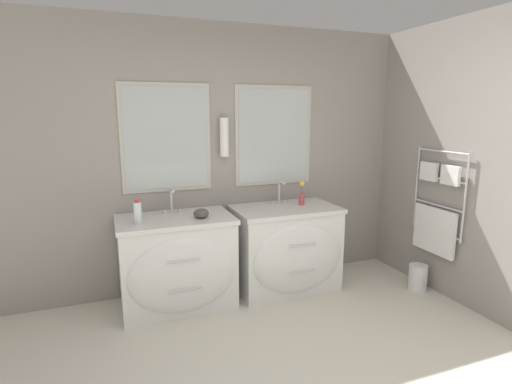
# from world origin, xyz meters

# --- Properties ---
(wall_back) EXTENTS (5.57, 0.17, 2.60)m
(wall_back) POSITION_xyz_m (0.00, 2.24, 1.31)
(wall_back) COLOR gray
(wall_back) RESTS_ON ground_plane
(wall_right) EXTENTS (0.13, 4.32, 2.60)m
(wall_right) POSITION_xyz_m (2.01, 1.00, 1.29)
(wall_right) COLOR gray
(wall_right) RESTS_ON ground_plane
(vanity_left) EXTENTS (1.03, 0.69, 0.84)m
(vanity_left) POSITION_xyz_m (-0.48, 1.85, 0.43)
(vanity_left) COLOR white
(vanity_left) RESTS_ON ground_plane
(vanity_right) EXTENTS (1.03, 0.69, 0.84)m
(vanity_right) POSITION_xyz_m (0.61, 1.85, 0.43)
(vanity_right) COLOR white
(vanity_right) RESTS_ON ground_plane
(faucet_left) EXTENTS (0.17, 0.15, 0.24)m
(faucet_left) POSITION_xyz_m (-0.48, 2.04, 0.96)
(faucet_left) COLOR silver
(faucet_left) RESTS_ON vanity_left
(faucet_right) EXTENTS (0.17, 0.15, 0.24)m
(faucet_right) POSITION_xyz_m (0.61, 2.04, 0.96)
(faucet_right) COLOR silver
(faucet_right) RESTS_ON vanity_right
(toiletry_bottle) EXTENTS (0.07, 0.07, 0.21)m
(toiletry_bottle) POSITION_xyz_m (-0.81, 1.79, 0.94)
(toiletry_bottle) COLOR silver
(toiletry_bottle) RESTS_ON vanity_left
(amenity_bowl) EXTENTS (0.14, 0.14, 0.08)m
(amenity_bowl) POSITION_xyz_m (-0.27, 1.79, 0.88)
(amenity_bowl) COLOR #4C4742
(amenity_bowl) RESTS_ON vanity_left
(flower_vase) EXTENTS (0.06, 0.06, 0.25)m
(flower_vase) POSITION_xyz_m (0.80, 1.93, 0.94)
(flower_vase) COLOR #CC4C51
(flower_vase) RESTS_ON vanity_right
(waste_bin) EXTENTS (0.19, 0.19, 0.26)m
(waste_bin) POSITION_xyz_m (1.83, 1.35, 0.14)
(waste_bin) COLOR silver
(waste_bin) RESTS_ON ground_plane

